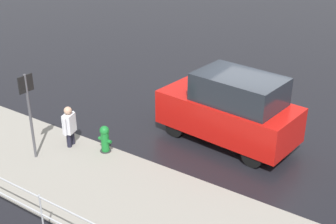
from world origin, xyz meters
TOP-DOWN VIEW (x-y plane):
  - ground_plane at (0.00, 0.00)m, footprint 60.00×60.00m
  - kerb_strip at (0.00, 4.20)m, footprint 24.00×3.20m
  - moving_hatchback at (0.42, 0.41)m, footprint 4.05×2.07m
  - fire_hydrant at (2.92, 2.86)m, footprint 0.42×0.31m
  - pedestrian at (3.93, 3.16)m, footprint 0.33×0.55m
  - sign_post at (4.26, 4.15)m, footprint 0.07×0.44m

SIDE VIEW (x-z plane):
  - ground_plane at x=0.00m, z-range 0.00..0.00m
  - kerb_strip at x=0.00m, z-range 0.00..0.04m
  - fire_hydrant at x=2.92m, z-range 0.00..0.80m
  - pedestrian at x=3.93m, z-range 0.07..1.29m
  - moving_hatchback at x=0.42m, z-range 0.00..2.06m
  - sign_post at x=4.26m, z-range 0.38..2.78m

